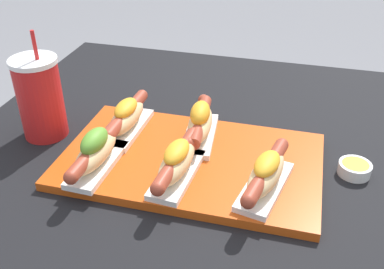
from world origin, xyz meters
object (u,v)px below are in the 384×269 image
hot_dog_1 (177,162)px  sauce_bowl (355,168)px  serving_tray (189,160)px  hot_dog_0 (96,151)px  hot_dog_4 (198,123)px  hot_dog_2 (266,174)px  hot_dog_3 (127,117)px  drink_cup (40,98)px

hot_dog_1 → sauce_bowl: size_ratio=3.31×
serving_tray → hot_dog_0: (-0.16, -0.08, 0.04)m
hot_dog_1 → hot_dog_4: 0.14m
hot_dog_2 → hot_dog_3: 0.34m
hot_dog_2 → drink_cup: drink_cup is taller
serving_tray → hot_dog_2: (0.16, -0.06, 0.04)m
drink_cup → hot_dog_4: bearing=7.6°
hot_dog_4 → hot_dog_0: bearing=-136.5°
sauce_bowl → drink_cup: 0.66m
hot_dog_3 → sauce_bowl: bearing=-1.2°
serving_tray → hot_dog_4: 0.09m
hot_dog_1 → drink_cup: bearing=163.5°
hot_dog_0 → sauce_bowl: bearing=15.0°
serving_tray → hot_dog_4: hot_dog_4 is taller
serving_tray → drink_cup: size_ratio=2.13×
serving_tray → hot_dog_2: size_ratio=2.49×
hot_dog_2 → drink_cup: bearing=169.4°
hot_dog_0 → drink_cup: size_ratio=0.87×
hot_dog_4 → sauce_bowl: size_ratio=3.30×
hot_dog_0 → hot_dog_2: hot_dog_0 is taller
hot_dog_1 → hot_dog_4: hot_dog_4 is taller
drink_cup → hot_dog_2: bearing=-10.6°
hot_dog_0 → hot_dog_3: 0.14m
hot_dog_3 → sauce_bowl: hot_dog_3 is taller
hot_dog_1 → hot_dog_3: bearing=139.3°
hot_dog_0 → drink_cup: (-0.17, 0.11, 0.04)m
serving_tray → drink_cup: drink_cup is taller
sauce_bowl → hot_dog_1: bearing=-159.7°
sauce_bowl → hot_dog_4: bearing=175.8°
hot_dog_1 → hot_dog_4: size_ratio=1.00×
hot_dog_2 → hot_dog_4: 0.21m
serving_tray → sauce_bowl: 0.32m
hot_dog_3 → sauce_bowl: size_ratio=3.31×
serving_tray → hot_dog_1: (-0.01, -0.07, 0.04)m
serving_tray → hot_dog_0: bearing=-154.5°
hot_dog_4 → hot_dog_2: bearing=-40.9°
drink_cup → hot_dog_3: bearing=9.7°
hot_dog_4 → drink_cup: (-0.33, -0.04, 0.04)m
hot_dog_2 → sauce_bowl: (0.16, 0.11, -0.04)m
hot_dog_3 → drink_cup: size_ratio=0.87×
hot_dog_4 → sauce_bowl: bearing=-4.2°
hot_dog_4 → sauce_bowl: (0.32, -0.02, -0.04)m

